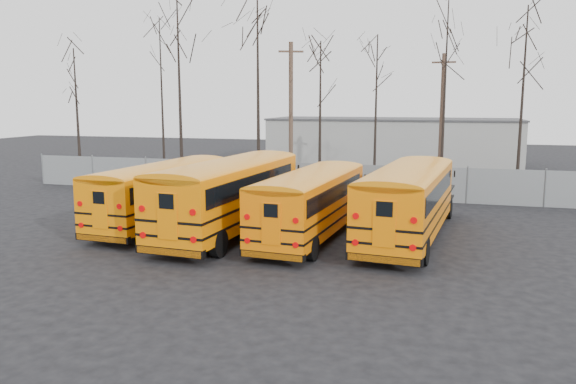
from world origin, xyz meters
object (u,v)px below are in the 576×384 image
(bus_d, at_px, (409,196))
(bus_a, at_px, (165,188))
(bus_c, at_px, (313,198))
(utility_pole_left, at_px, (291,111))
(bus_b, at_px, (232,189))
(utility_pole_right, at_px, (442,118))

(bus_d, bearing_deg, bus_a, -173.24)
(bus_d, bearing_deg, bus_c, -162.44)
(bus_d, height_order, utility_pole_left, utility_pole_left)
(bus_c, bearing_deg, bus_a, 179.76)
(bus_a, height_order, bus_c, bus_a)
(bus_c, relative_size, utility_pole_left, 1.08)
(bus_a, xyz_separation_m, bus_b, (3.55, -0.67, 0.20))
(bus_a, distance_m, bus_b, 3.62)
(bus_c, height_order, utility_pole_left, utility_pole_left)
(bus_a, height_order, utility_pole_right, utility_pole_right)
(bus_c, relative_size, bus_d, 0.92)
(utility_pole_right, bearing_deg, utility_pole_left, -165.00)
(bus_a, bearing_deg, bus_d, 4.75)
(utility_pole_left, bearing_deg, bus_a, -118.83)
(bus_b, bearing_deg, bus_a, 173.18)
(bus_b, bearing_deg, utility_pole_right, 68.35)
(utility_pole_left, bearing_deg, utility_pole_right, -11.24)
(bus_b, bearing_deg, utility_pole_left, 100.08)
(bus_a, bearing_deg, utility_pole_left, 86.59)
(bus_c, height_order, utility_pole_right, utility_pole_right)
(bus_a, xyz_separation_m, utility_pole_left, (1.84, 15.02, 3.25))
(bus_b, relative_size, utility_pole_left, 1.22)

